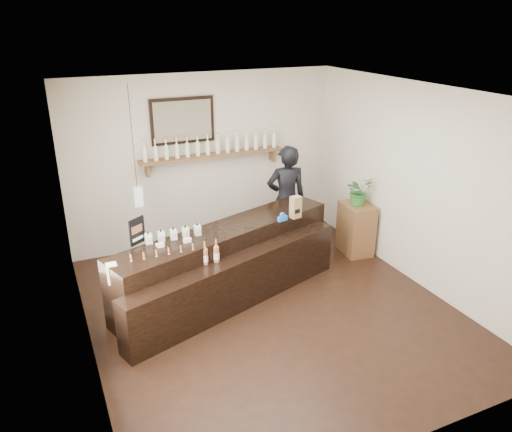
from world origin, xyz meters
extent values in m
plane|color=black|center=(0.00, 0.00, 0.00)|extent=(5.00, 5.00, 0.00)
plane|color=beige|center=(0.00, 2.50, 1.40)|extent=(4.50, 0.00, 4.50)
plane|color=beige|center=(0.00, -2.50, 1.40)|extent=(4.50, 0.00, 4.50)
plane|color=beige|center=(-2.25, 0.00, 1.40)|extent=(0.00, 5.00, 5.00)
plane|color=beige|center=(2.25, 0.00, 1.40)|extent=(0.00, 5.00, 5.00)
plane|color=white|center=(0.00, 0.00, 2.80)|extent=(5.00, 5.00, 0.00)
cube|color=brown|center=(0.10, 2.37, 1.50)|extent=(2.40, 0.25, 0.04)
cube|color=brown|center=(-0.98, 2.40, 1.38)|extent=(0.04, 0.20, 0.20)
cube|color=brown|center=(1.18, 2.40, 1.38)|extent=(0.04, 0.20, 0.20)
cube|color=black|center=(-0.35, 2.47, 2.08)|extent=(1.02, 0.04, 0.72)
cube|color=#4D4031|center=(-0.35, 2.44, 2.08)|extent=(0.92, 0.01, 0.62)
cube|color=white|center=(-1.30, 1.60, 1.25)|extent=(0.12, 0.12, 0.28)
cylinder|color=black|center=(-1.30, 1.60, 2.09)|extent=(0.01, 0.01, 1.41)
cylinder|color=#DDF5CD|center=(-1.00, 2.37, 1.62)|extent=(0.07, 0.07, 0.20)
cone|color=#DDF5CD|center=(-1.00, 2.37, 1.75)|extent=(0.07, 0.07, 0.05)
cylinder|color=#DDF5CD|center=(-1.00, 2.37, 1.81)|extent=(0.02, 0.02, 0.07)
cylinder|color=#C58639|center=(-1.00, 2.37, 1.86)|extent=(0.03, 0.03, 0.02)
cylinder|color=white|center=(-1.00, 2.37, 1.60)|extent=(0.07, 0.07, 0.09)
cylinder|color=#DDF5CD|center=(-0.83, 2.37, 1.62)|extent=(0.07, 0.07, 0.20)
cone|color=#DDF5CD|center=(-0.83, 2.37, 1.75)|extent=(0.07, 0.07, 0.05)
cylinder|color=#DDF5CD|center=(-0.83, 2.37, 1.81)|extent=(0.02, 0.02, 0.07)
cylinder|color=#C58639|center=(-0.83, 2.37, 1.86)|extent=(0.03, 0.03, 0.02)
cylinder|color=white|center=(-0.83, 2.37, 1.60)|extent=(0.07, 0.07, 0.09)
cylinder|color=#DDF5CD|center=(-0.66, 2.37, 1.62)|extent=(0.07, 0.07, 0.20)
cone|color=#DDF5CD|center=(-0.66, 2.37, 1.75)|extent=(0.07, 0.07, 0.05)
cylinder|color=#DDF5CD|center=(-0.66, 2.37, 1.81)|extent=(0.02, 0.02, 0.07)
cylinder|color=#C58639|center=(-0.66, 2.37, 1.86)|extent=(0.03, 0.03, 0.02)
cylinder|color=white|center=(-0.66, 2.37, 1.60)|extent=(0.07, 0.07, 0.09)
cylinder|color=#DDF5CD|center=(-0.49, 2.37, 1.62)|extent=(0.07, 0.07, 0.20)
cone|color=#DDF5CD|center=(-0.49, 2.37, 1.75)|extent=(0.07, 0.07, 0.05)
cylinder|color=#DDF5CD|center=(-0.49, 2.37, 1.81)|extent=(0.02, 0.02, 0.07)
cylinder|color=#C58639|center=(-0.49, 2.37, 1.86)|extent=(0.03, 0.03, 0.02)
cylinder|color=white|center=(-0.49, 2.37, 1.60)|extent=(0.07, 0.07, 0.09)
cylinder|color=#DDF5CD|center=(-0.32, 2.37, 1.62)|extent=(0.07, 0.07, 0.20)
cone|color=#DDF5CD|center=(-0.32, 2.37, 1.75)|extent=(0.07, 0.07, 0.05)
cylinder|color=#DDF5CD|center=(-0.32, 2.37, 1.81)|extent=(0.02, 0.02, 0.07)
cylinder|color=#C58639|center=(-0.32, 2.37, 1.86)|extent=(0.03, 0.03, 0.02)
cylinder|color=white|center=(-0.32, 2.37, 1.60)|extent=(0.07, 0.07, 0.09)
cylinder|color=#DDF5CD|center=(-0.15, 2.37, 1.62)|extent=(0.07, 0.07, 0.20)
cone|color=#DDF5CD|center=(-0.15, 2.37, 1.75)|extent=(0.07, 0.07, 0.05)
cylinder|color=#DDF5CD|center=(-0.15, 2.37, 1.81)|extent=(0.02, 0.02, 0.07)
cylinder|color=#C58639|center=(-0.15, 2.37, 1.86)|extent=(0.03, 0.03, 0.02)
cylinder|color=white|center=(-0.15, 2.37, 1.60)|extent=(0.07, 0.07, 0.09)
cylinder|color=#DDF5CD|center=(0.02, 2.37, 1.62)|extent=(0.07, 0.07, 0.20)
cone|color=#DDF5CD|center=(0.02, 2.37, 1.75)|extent=(0.07, 0.07, 0.05)
cylinder|color=#DDF5CD|center=(0.02, 2.37, 1.81)|extent=(0.02, 0.02, 0.07)
cylinder|color=#C58639|center=(0.02, 2.37, 1.86)|extent=(0.03, 0.03, 0.02)
cylinder|color=white|center=(0.02, 2.37, 1.60)|extent=(0.07, 0.07, 0.09)
cylinder|color=#DDF5CD|center=(0.18, 2.37, 1.62)|extent=(0.07, 0.07, 0.20)
cone|color=#DDF5CD|center=(0.18, 2.37, 1.75)|extent=(0.07, 0.07, 0.05)
cylinder|color=#DDF5CD|center=(0.18, 2.37, 1.81)|extent=(0.02, 0.02, 0.07)
cylinder|color=#C58639|center=(0.18, 2.37, 1.86)|extent=(0.03, 0.03, 0.02)
cylinder|color=white|center=(0.18, 2.37, 1.60)|extent=(0.07, 0.07, 0.09)
cylinder|color=#DDF5CD|center=(0.35, 2.37, 1.62)|extent=(0.07, 0.07, 0.20)
cone|color=#DDF5CD|center=(0.35, 2.37, 1.75)|extent=(0.07, 0.07, 0.05)
cylinder|color=#DDF5CD|center=(0.35, 2.37, 1.81)|extent=(0.02, 0.02, 0.07)
cylinder|color=#C58639|center=(0.35, 2.37, 1.86)|extent=(0.03, 0.03, 0.02)
cylinder|color=white|center=(0.35, 2.37, 1.60)|extent=(0.07, 0.07, 0.09)
cylinder|color=#DDF5CD|center=(0.52, 2.37, 1.62)|extent=(0.07, 0.07, 0.20)
cone|color=#DDF5CD|center=(0.52, 2.37, 1.75)|extent=(0.07, 0.07, 0.05)
cylinder|color=#DDF5CD|center=(0.52, 2.37, 1.81)|extent=(0.02, 0.02, 0.07)
cylinder|color=#C58639|center=(0.52, 2.37, 1.86)|extent=(0.03, 0.03, 0.02)
cylinder|color=white|center=(0.52, 2.37, 1.60)|extent=(0.07, 0.07, 0.09)
cylinder|color=#DDF5CD|center=(0.69, 2.37, 1.62)|extent=(0.07, 0.07, 0.20)
cone|color=#DDF5CD|center=(0.69, 2.37, 1.75)|extent=(0.07, 0.07, 0.05)
cylinder|color=#DDF5CD|center=(0.69, 2.37, 1.81)|extent=(0.02, 0.02, 0.07)
cylinder|color=#C58639|center=(0.69, 2.37, 1.86)|extent=(0.03, 0.03, 0.02)
cylinder|color=white|center=(0.69, 2.37, 1.60)|extent=(0.07, 0.07, 0.09)
cylinder|color=#DDF5CD|center=(0.86, 2.37, 1.62)|extent=(0.07, 0.07, 0.20)
cone|color=#DDF5CD|center=(0.86, 2.37, 1.75)|extent=(0.07, 0.07, 0.05)
cylinder|color=#DDF5CD|center=(0.86, 2.37, 1.81)|extent=(0.02, 0.02, 0.07)
cylinder|color=#C58639|center=(0.86, 2.37, 1.86)|extent=(0.03, 0.03, 0.02)
cylinder|color=white|center=(0.86, 2.37, 1.60)|extent=(0.07, 0.07, 0.09)
cylinder|color=#DDF5CD|center=(1.03, 2.37, 1.62)|extent=(0.07, 0.07, 0.20)
cone|color=#DDF5CD|center=(1.03, 2.37, 1.75)|extent=(0.07, 0.07, 0.05)
cylinder|color=#DDF5CD|center=(1.03, 2.37, 1.81)|extent=(0.02, 0.02, 0.07)
cylinder|color=#C58639|center=(1.03, 2.37, 1.86)|extent=(0.03, 0.03, 0.02)
cylinder|color=white|center=(1.03, 2.37, 1.60)|extent=(0.07, 0.07, 0.09)
cylinder|color=#DDF5CD|center=(1.20, 2.37, 1.62)|extent=(0.07, 0.07, 0.20)
cone|color=#DDF5CD|center=(1.20, 2.37, 1.75)|extent=(0.07, 0.07, 0.05)
cylinder|color=#DDF5CD|center=(1.20, 2.37, 1.81)|extent=(0.02, 0.02, 0.07)
cylinder|color=#C58639|center=(1.20, 2.37, 1.86)|extent=(0.03, 0.03, 0.02)
cylinder|color=white|center=(1.20, 2.37, 1.60)|extent=(0.07, 0.07, 0.09)
cube|color=black|center=(-0.34, 0.70, 0.47)|extent=(3.41, 1.64, 0.95)
cube|color=black|center=(-0.34, 0.25, 0.36)|extent=(3.32, 1.36, 0.72)
cube|color=white|center=(-1.29, 0.48, 0.98)|extent=(0.10, 0.04, 0.05)
cube|color=white|center=(-0.94, 0.48, 0.98)|extent=(0.10, 0.04, 0.05)
cube|color=beige|center=(-1.92, 0.25, 0.78)|extent=(0.12, 0.12, 0.12)
cube|color=beige|center=(-1.92, 0.25, 0.90)|extent=(0.12, 0.12, 0.12)
cube|color=#DDF5CD|center=(-1.39, 0.65, 1.01)|extent=(0.08, 0.08, 0.13)
cube|color=#CA9DA3|center=(-1.39, 0.61, 1.01)|extent=(0.07, 0.00, 0.06)
cylinder|color=black|center=(-1.39, 0.65, 1.09)|extent=(0.02, 0.02, 0.03)
cube|color=#DDF5CD|center=(-1.23, 0.65, 1.01)|extent=(0.08, 0.08, 0.13)
cube|color=#CA9DA3|center=(-1.23, 0.61, 1.01)|extent=(0.07, 0.00, 0.06)
cylinder|color=black|center=(-1.23, 0.65, 1.09)|extent=(0.02, 0.02, 0.03)
cube|color=#DDF5CD|center=(-1.07, 0.65, 1.01)|extent=(0.08, 0.08, 0.13)
cube|color=#CA9DA3|center=(-1.07, 0.61, 1.01)|extent=(0.07, 0.00, 0.06)
cylinder|color=black|center=(-1.07, 0.65, 1.09)|extent=(0.02, 0.02, 0.03)
cube|color=#DDF5CD|center=(-0.91, 0.65, 1.01)|extent=(0.08, 0.08, 0.13)
cube|color=#CA9DA3|center=(-0.91, 0.61, 1.01)|extent=(0.07, 0.00, 0.06)
cylinder|color=black|center=(-0.91, 0.65, 1.09)|extent=(0.02, 0.02, 0.03)
cube|color=#DDF5CD|center=(-0.75, 0.65, 1.01)|extent=(0.08, 0.08, 0.13)
cube|color=#CA9DA3|center=(-0.75, 0.61, 1.01)|extent=(0.07, 0.00, 0.06)
cylinder|color=black|center=(-0.75, 0.65, 1.09)|extent=(0.02, 0.02, 0.03)
cylinder|color=#A75E38|center=(-1.69, 0.25, 0.82)|extent=(0.07, 0.07, 0.20)
cone|color=#A75E38|center=(-1.69, 0.25, 0.95)|extent=(0.07, 0.07, 0.05)
cylinder|color=#A75E38|center=(-1.69, 0.25, 1.01)|extent=(0.02, 0.02, 0.07)
cylinder|color=black|center=(-1.69, 0.25, 1.06)|extent=(0.03, 0.03, 0.02)
cylinder|color=white|center=(-1.69, 0.25, 0.80)|extent=(0.07, 0.07, 0.09)
cylinder|color=#A75E38|center=(-1.54, 0.25, 0.82)|extent=(0.07, 0.07, 0.20)
cone|color=#A75E38|center=(-1.54, 0.25, 0.95)|extent=(0.07, 0.07, 0.05)
cylinder|color=#A75E38|center=(-1.54, 0.25, 1.01)|extent=(0.02, 0.02, 0.07)
cylinder|color=black|center=(-1.54, 0.25, 1.06)|extent=(0.03, 0.03, 0.02)
cylinder|color=white|center=(-1.54, 0.25, 0.80)|extent=(0.07, 0.07, 0.09)
cylinder|color=#A75E38|center=(-1.39, 0.25, 0.82)|extent=(0.07, 0.07, 0.20)
cone|color=#A75E38|center=(-1.39, 0.25, 0.95)|extent=(0.07, 0.07, 0.05)
cylinder|color=#A75E38|center=(-1.39, 0.25, 1.01)|extent=(0.02, 0.02, 0.07)
cylinder|color=black|center=(-1.39, 0.25, 1.06)|extent=(0.03, 0.03, 0.02)
cylinder|color=white|center=(-1.39, 0.25, 0.80)|extent=(0.07, 0.07, 0.09)
cylinder|color=#A75E38|center=(-1.24, 0.25, 0.82)|extent=(0.07, 0.07, 0.20)
cone|color=#A75E38|center=(-1.24, 0.25, 0.95)|extent=(0.07, 0.07, 0.05)
cylinder|color=#A75E38|center=(-1.24, 0.25, 1.01)|extent=(0.02, 0.02, 0.07)
cylinder|color=black|center=(-1.24, 0.25, 1.06)|extent=(0.03, 0.03, 0.02)
cylinder|color=white|center=(-1.24, 0.25, 0.80)|extent=(0.07, 0.07, 0.09)
cylinder|color=#A75E38|center=(-1.09, 0.25, 0.82)|extent=(0.07, 0.07, 0.20)
cone|color=#A75E38|center=(-1.09, 0.25, 0.95)|extent=(0.07, 0.07, 0.05)
cylinder|color=#A75E38|center=(-1.09, 0.25, 1.01)|extent=(0.02, 0.02, 0.07)
cylinder|color=black|center=(-1.09, 0.25, 1.06)|extent=(0.03, 0.03, 0.02)
cylinder|color=white|center=(-1.09, 0.25, 0.80)|extent=(0.07, 0.07, 0.09)
cylinder|color=#A75E38|center=(-0.94, 0.25, 0.82)|extent=(0.07, 0.07, 0.20)
cone|color=#A75E38|center=(-0.94, 0.25, 0.95)|extent=(0.07, 0.07, 0.05)
cylinder|color=#A75E38|center=(-0.94, 0.25, 1.01)|extent=(0.02, 0.02, 0.07)
cylinder|color=black|center=(-0.94, 0.25, 1.06)|extent=(0.03, 0.03, 0.02)
cylinder|color=white|center=(-0.94, 0.25, 0.80)|extent=(0.07, 0.07, 0.09)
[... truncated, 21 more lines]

